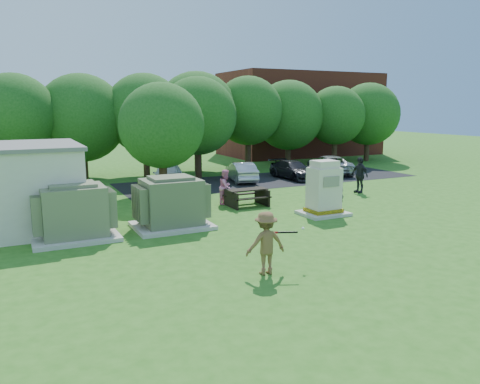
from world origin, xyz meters
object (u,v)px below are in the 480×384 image
car_silver_b (329,165)px  car_dark (293,170)px  person_at_picnic (226,187)px  person_by_generator (338,192)px  transformer_right (171,204)px  car_white (168,175)px  person_walking_right (360,175)px  generator_cabinet (324,191)px  car_silver_a (241,172)px  batter (266,243)px  picnic_table (247,195)px  transformer_left (74,213)px

car_silver_b → car_dark: bearing=29.1°
person_at_picnic → car_silver_b: size_ratio=0.36×
person_by_generator → car_silver_b: person_by_generator is taller
transformer_right → car_white: 9.92m
person_at_picnic → person_walking_right: person_walking_right is taller
generator_cabinet → car_white: size_ratio=0.59×
car_silver_a → car_white: bearing=8.7°
batter → car_silver_a: size_ratio=0.48×
transformer_right → generator_cabinet: generator_cabinet is taller
picnic_table → car_silver_b: 12.49m
transformer_left → car_white: 11.54m
picnic_table → transformer_left: bearing=-164.2°
car_silver_a → car_dark: bearing=-176.0°
batter → car_dark: size_ratio=0.45×
transformer_left → transformer_right: size_ratio=1.00×
transformer_left → car_white: (6.53, 9.51, -0.26)m
car_white → car_silver_b: bearing=21.2°
person_at_picnic → car_white: size_ratio=0.41×
transformer_left → person_at_picnic: 8.19m
car_dark → car_silver_b: car_silver_b is taller
batter → person_by_generator: (7.47, 6.26, -0.12)m
person_by_generator → person_walking_right: (3.61, 2.76, 0.21)m
picnic_table → person_walking_right: person_walking_right is taller
generator_cabinet → person_walking_right: 6.23m
person_by_generator → car_silver_a: (-0.58, 9.25, -0.17)m
car_dark → picnic_table: bearing=-138.8°
person_walking_right → car_silver_b: size_ratio=0.42×
transformer_right → car_silver_a: transformer_right is taller
car_white → car_dark: 8.50m
transformer_right → car_silver_b: size_ratio=0.62×
person_at_picnic → car_silver_b: bearing=-13.5°
transformer_right → person_walking_right: (11.86, 2.74, 0.04)m
car_white → batter: bearing=-75.9°
person_at_picnic → person_walking_right: 8.04m
batter → car_dark: (10.52, 15.01, -0.32)m
generator_cabinet → picnic_table: bearing=124.7°
car_silver_a → generator_cabinet: bearing=96.9°
person_at_picnic → person_by_generator: bearing=-79.2°
car_silver_b → person_at_picnic: bearing=47.1°
generator_cabinet → car_silver_b: size_ratio=0.51×
person_walking_right → car_silver_b: bearing=151.8°
transformer_left → car_silver_b: size_ratio=0.62×
picnic_table → car_white: size_ratio=0.47×
generator_cabinet → batter: size_ratio=1.33×
transformer_left → car_dark: (15.00, 8.73, -0.37)m
transformer_left → person_at_picnic: transformer_left is taller
transformer_right → picnic_table: bearing=27.1°
transformer_right → car_white: (2.83, 9.51, -0.26)m
person_by_generator → person_walking_right: person_walking_right is taller
car_dark → batter: bearing=-127.4°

